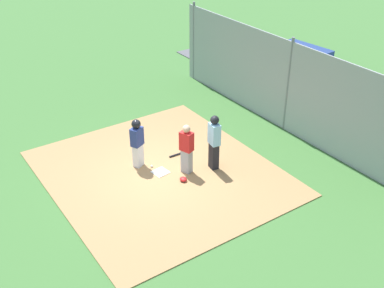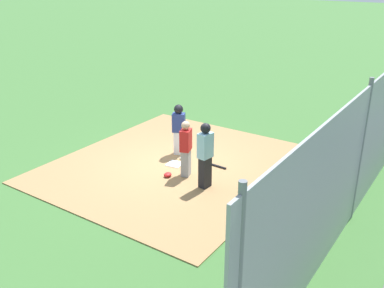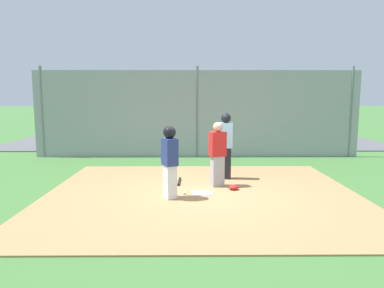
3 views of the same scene
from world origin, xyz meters
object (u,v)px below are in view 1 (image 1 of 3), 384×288
Objects in this scene: catcher at (187,148)px; baseball_bat at (180,154)px; umpire at (214,141)px; baseball at (152,166)px; home_plate at (160,172)px; runner at (137,140)px; catcher_mask at (183,179)px; parked_car_blue at (298,63)px.

catcher is 2.10× the size of baseball_bat.
baseball is (1.10, 1.58, -0.91)m from umpire.
home_plate is 0.27× the size of catcher.
home_plate is 0.27× the size of runner.
umpire reaches higher than catcher_mask.
parked_car_blue reaches higher than baseball_bat.
catcher reaches higher than parked_car_blue.
catcher is at bearing -10.25° from umpire.
catcher is 21.70× the size of baseball.
baseball is (0.40, 0.07, 0.03)m from home_plate.
home_plate is 5.95× the size of baseball.
catcher_mask is (-1.49, -0.69, -0.85)m from runner.
baseball is at bearing 18.75° from catcher_mask.
runner is at bearing 42.23° from baseball.
catcher is 6.69× the size of catcher_mask.
runner is at bearing 175.36° from baseball_bat.
runner is at bearing -65.97° from catcher.
catcher reaches higher than baseball.
baseball_bat is at bearing -62.38° from home_plate.
umpire reaches higher than home_plate.
baseball_bat reaches higher than home_plate.
home_plate is at bearing -49.60° from catcher.
baseball_bat is at bearing 57.98° from runner.
baseball is 0.02× the size of parked_car_blue.
umpire is at bearing 141.90° from catcher.
home_plate is at bearing -169.57° from baseball.
baseball_bat is at bearing -129.75° from catcher.
catcher_mask reaches higher than home_plate.
catcher is 0.87m from umpire.
runner is (1.13, 1.05, 0.08)m from catcher.
umpire is (-0.28, -0.81, 0.12)m from catcher.
runner is 1.85m from catcher_mask.
catcher_mask is 1.25m from baseball.
baseball_bat is 3.18× the size of catcher_mask.
umpire is at bearing 112.09° from parked_car_blue.
catcher is at bearing 17.53° from runner.
baseball is (-0.15, 1.13, 0.01)m from baseball_bat.
baseball_bat is at bearing -82.48° from baseball.
catcher is 1.31m from baseball_bat.
home_plate is 0.58× the size of baseball_bat.
runner is 21.70× the size of baseball.
runner is 0.37× the size of parked_car_blue.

